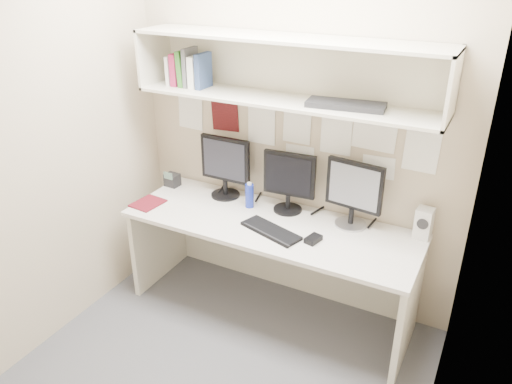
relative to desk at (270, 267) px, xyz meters
The scene contains 19 objects.
floor 0.75m from the desk, 90.00° to the right, with size 2.40×2.00×0.01m, color #4B4B50.
wall_back 1.00m from the desk, 90.00° to the left, with size 2.40×0.02×2.60m, color tan.
wall_front 1.90m from the desk, 90.00° to the right, with size 2.40×0.02×2.60m, color tan.
wall_left 1.65m from the desk, 151.57° to the right, with size 0.02×2.00×2.60m, color tan.
wall_right 1.65m from the desk, 28.43° to the right, with size 0.02×2.00×2.60m, color tan.
desk is the anchor object (origin of this frame).
overhead_hutch 1.37m from the desk, 90.00° to the left, with size 2.00×0.38×0.40m.
pinned_papers 0.95m from the desk, 90.00° to the left, with size 1.92×0.01×0.48m, color white, non-canonical shape.
monitor_left 0.81m from the desk, 155.51° to the left, with size 0.39×0.22×0.46m.
monitor_center 0.64m from the desk, 82.69° to the left, with size 0.37×0.20×0.43m.
monitor_right 0.81m from the desk, 24.21° to the left, with size 0.39×0.21×0.45m.
keyboard 0.40m from the desk, 64.24° to the right, with size 0.42×0.15×0.02m, color black.
mouse 0.52m from the desk, 16.61° to the right, with size 0.07×0.11×0.03m, color black.
speaker 1.08m from the desk, 15.86° to the left, with size 0.11×0.11×0.20m.
blue_bottle 0.53m from the desk, 150.48° to the left, with size 0.06×0.06×0.19m.
maroon_notebook 1.00m from the desk, 169.49° to the right, with size 0.18×0.22×0.01m, color #5A0F19.
desk_phone 1.04m from the desk, 169.59° to the left, with size 0.11×0.10×0.13m.
book_stack 1.48m from the desk, 166.94° to the left, with size 0.28×0.16×0.26m.
hutch_tray 1.27m from the desk, 20.28° to the left, with size 0.46×0.18×0.03m, color black.
Camera 1 is at (1.28, -2.01, 2.36)m, focal length 35.00 mm.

